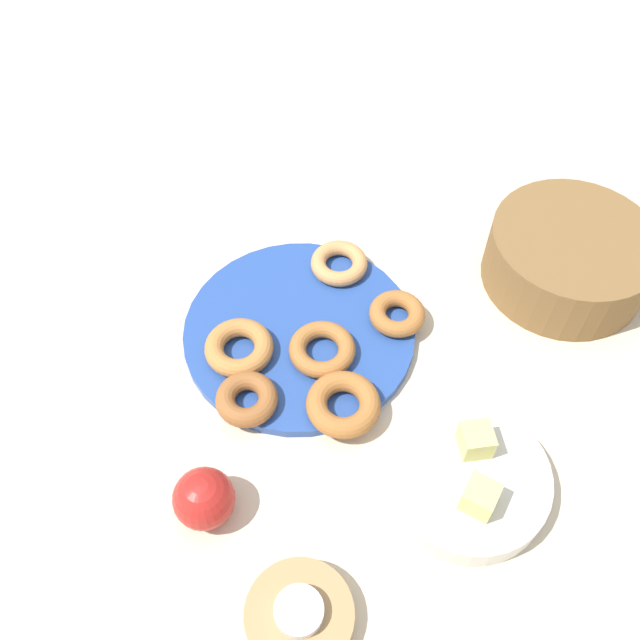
# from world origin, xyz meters

# --- Properties ---
(ground_plane) EXTENTS (2.40, 2.40, 0.00)m
(ground_plane) POSITION_xyz_m (0.00, 0.00, 0.00)
(ground_plane) COLOR beige
(donut_plate) EXTENTS (0.32, 0.32, 0.01)m
(donut_plate) POSITION_xyz_m (0.00, 0.00, 0.01)
(donut_plate) COLOR #284C9E
(donut_plate) RESTS_ON ground_plane
(donut_0) EXTENTS (0.11, 0.11, 0.03)m
(donut_0) POSITION_xyz_m (0.06, -0.06, 0.03)
(donut_0) COLOR #BC7A3D
(donut_0) RESTS_ON donut_plate
(donut_1) EXTENTS (0.10, 0.10, 0.02)m
(donut_1) POSITION_xyz_m (-0.05, 0.13, 0.03)
(donut_1) COLOR #AD6B33
(donut_1) RESTS_ON donut_plate
(donut_2) EXTENTS (0.09, 0.09, 0.02)m
(donut_2) POSITION_xyz_m (0.03, 0.04, 0.03)
(donut_2) COLOR #AD6B33
(donut_2) RESTS_ON donut_plate
(donut_3) EXTENTS (0.12, 0.12, 0.02)m
(donut_3) POSITION_xyz_m (-0.12, 0.02, 0.03)
(donut_3) COLOR tan
(donut_3) RESTS_ON donut_plate
(donut_4) EXTENTS (0.11, 0.11, 0.03)m
(donut_4) POSITION_xyz_m (0.13, -0.03, 0.03)
(donut_4) COLOR #995B2D
(donut_4) RESTS_ON donut_plate
(donut_5) EXTENTS (0.11, 0.11, 0.03)m
(donut_5) POSITION_xyz_m (0.11, 0.09, 0.03)
(donut_5) COLOR #AD6B33
(donut_5) RESTS_ON donut_plate
(candle_holder) EXTENTS (0.12, 0.12, 0.03)m
(candle_holder) POSITION_xyz_m (0.36, 0.11, 0.01)
(candle_holder) COLOR tan
(candle_holder) RESTS_ON ground_plane
(tealight) EXTENTS (0.05, 0.05, 0.01)m
(tealight) POSITION_xyz_m (0.36, 0.11, 0.03)
(tealight) COLOR silver
(tealight) RESTS_ON candle_holder
(basket) EXTENTS (0.32, 0.32, 0.09)m
(basket) POSITION_xyz_m (-0.21, 0.34, 0.05)
(basket) COLOR brown
(basket) RESTS_ON ground_plane
(fruit_bowl) EXTENTS (0.19, 0.19, 0.04)m
(fruit_bowl) POSITION_xyz_m (0.16, 0.26, 0.02)
(fruit_bowl) COLOR silver
(fruit_bowl) RESTS_ON ground_plane
(melon_chunk_left) EXTENTS (0.05, 0.05, 0.04)m
(melon_chunk_left) POSITION_xyz_m (0.12, 0.26, 0.05)
(melon_chunk_left) COLOR #DBD67A
(melon_chunk_left) RESTS_ON fruit_bowl
(melon_chunk_right) EXTENTS (0.04, 0.04, 0.04)m
(melon_chunk_right) POSITION_xyz_m (0.19, 0.27, 0.05)
(melon_chunk_right) COLOR #DBD67A
(melon_chunk_right) RESTS_ON fruit_bowl
(apple) EXTENTS (0.07, 0.07, 0.07)m
(apple) POSITION_xyz_m (0.27, -0.03, 0.04)
(apple) COLOR red
(apple) RESTS_ON ground_plane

